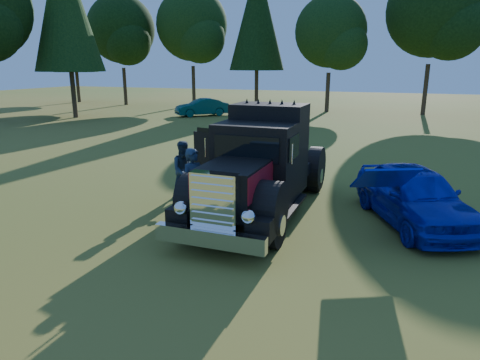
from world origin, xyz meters
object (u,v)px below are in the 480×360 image
diamond_t_truck (259,169)px  spectator_near (194,186)px  hotrod_coupe (414,195)px  distant_teal_car (202,107)px  spectator_far (185,170)px

diamond_t_truck → spectator_near: bearing=-138.2°
diamond_t_truck → spectator_near: 1.89m
spectator_near → hotrod_coupe: bearing=-46.5°
distant_teal_car → diamond_t_truck: bearing=-14.4°
spectator_far → hotrod_coupe: bearing=-39.6°
spectator_near → distant_teal_car: 24.66m
hotrod_coupe → spectator_far: bearing=-178.9°
spectator_near → spectator_far: bearing=58.0°
spectator_near → spectator_far: size_ratio=1.11×
spectator_far → distant_teal_car: spectator_far is taller
spectator_far → distant_teal_car: size_ratio=0.43×
spectator_near → distant_teal_car: size_ratio=0.47×
diamond_t_truck → spectator_near: diamond_t_truck is taller
hotrod_coupe → spectator_near: size_ratio=2.44×
diamond_t_truck → spectator_far: (-2.63, 0.57, -0.37)m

